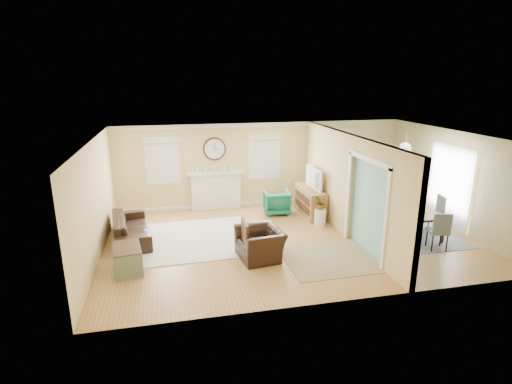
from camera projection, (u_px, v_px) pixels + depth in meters
floor at (289, 239)px, 10.08m from camera, size 9.00×9.00×0.00m
wall_back at (262, 164)px, 12.53m from camera, size 9.00×0.02×2.60m
wall_front at (342, 235)px, 6.90m from camera, size 9.00×0.02×2.60m
wall_left at (95, 201)px, 8.79m from camera, size 0.02×6.00×2.60m
wall_right at (452, 180)px, 10.65m from camera, size 0.02×6.00×2.60m
ceiling at (292, 136)px, 9.36m from camera, size 9.00×6.00×0.02m
partition at (344, 181)px, 10.28m from camera, size 0.17×6.00×2.60m
fireplace at (216, 190)px, 12.31m from camera, size 1.70×0.30×1.17m
wall_clock at (214, 149)px, 12.04m from camera, size 0.70×0.07×0.70m
window_left at (162, 157)px, 11.76m from camera, size 1.05×0.13×1.42m
window_right at (264, 153)px, 12.40m from camera, size 1.05×0.13×1.42m
french_doors at (449, 187)px, 10.69m from camera, size 0.06×1.70×2.20m
pendant at (405, 148)px, 10.09m from camera, size 0.30×0.30×0.55m
rug_cream at (191, 239)px, 10.04m from camera, size 3.23×2.82×0.02m
rug_jute at (332, 259)px, 8.95m from camera, size 2.14×1.76×0.01m
rug_grey at (408, 231)px, 10.56m from camera, size 2.16×2.70×0.01m
sofa at (131, 228)px, 9.97m from camera, size 1.11×2.22×0.62m
eames_chair at (260, 244)px, 8.94m from camera, size 1.05×1.16×0.68m
green_chair at (277, 202)px, 11.89m from camera, size 0.80×0.81×0.68m
trunk at (127, 259)px, 8.38m from camera, size 0.68×0.98×0.53m
credenza at (310, 201)px, 11.78m from camera, size 0.51×1.49×0.80m
tv at (310, 178)px, 11.58m from camera, size 0.19×1.08×0.62m
garden_stool at (320, 217)px, 10.95m from camera, size 0.31×0.31×0.45m
potted_plant at (321, 203)px, 10.83m from camera, size 0.38×0.41×0.39m
dining_table at (409, 220)px, 10.46m from camera, size 1.08×1.91×0.67m
dining_chair_n at (386, 200)px, 11.35m from camera, size 0.47×0.47×0.95m
dining_chair_s at (438, 227)px, 9.34m from camera, size 0.50×0.50×0.94m
dining_chair_w at (385, 214)px, 10.37m from camera, size 0.47×0.47×0.86m
dining_chair_e at (433, 210)px, 10.53m from camera, size 0.50×0.50×0.95m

